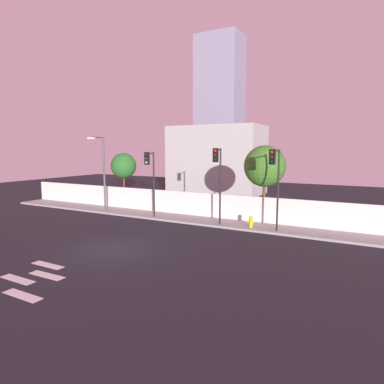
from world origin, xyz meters
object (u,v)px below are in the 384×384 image
Objects in this scene: fire_hydrant at (251,221)px; roadside_tree_leftmost at (124,166)px; traffic_light_left at (275,173)px; roadside_tree_midleft at (265,166)px; street_lamp_curbside at (102,167)px; traffic_light_center at (218,170)px; traffic_light_right at (150,170)px.

roadside_tree_leftmost is (-12.99, 2.86, 3.22)m from fire_hydrant.
roadside_tree_leftmost is at bearing 167.58° from fire_hydrant.
traffic_light_left is 0.92× the size of roadside_tree_midleft.
street_lamp_curbside is at bearing -179.69° from fire_hydrant.
traffic_light_center is at bearing -2.71° from street_lamp_curbside.
traffic_light_left is 3.84m from roadside_tree_midleft.
fire_hydrant is 0.16× the size of roadside_tree_leftmost.
street_lamp_curbside reaches higher than traffic_light_right.
street_lamp_curbside is 13.19m from fire_hydrant.
roadside_tree_leftmost is (-10.84, 3.43, -0.13)m from traffic_light_center.
traffic_light_left is at bearing -20.55° from fire_hydrant.
traffic_light_right is 0.88× the size of roadside_tree_midleft.
traffic_light_center is (-3.79, 0.04, 0.04)m from traffic_light_left.
roadside_tree_leftmost reaches higher than fire_hydrant.
fire_hydrant is (7.52, 0.67, -3.17)m from traffic_light_right.
street_lamp_curbside reaches higher than roadside_tree_leftmost.
traffic_light_center is 11.37m from roadside_tree_leftmost.
traffic_light_left is 6.59× the size of fire_hydrant.
traffic_light_right is at bearing -174.91° from fire_hydrant.
traffic_light_center is 5.37m from traffic_light_right.
roadside_tree_midleft is (7.53, 3.53, 0.32)m from traffic_light_right.
roadside_tree_leftmost is at bearing 166.63° from traffic_light_left.
street_lamp_curbside is 7.88× the size of fire_hydrant.
traffic_light_center reaches higher than roadside_tree_leftmost.
traffic_light_center is 4.01m from fire_hydrant.
traffic_light_right is 6.34× the size of fire_hydrant.
street_lamp_curbside is (-10.64, 0.50, -0.10)m from traffic_light_center.
roadside_tree_midleft is at bearing 57.74° from traffic_light_center.
traffic_light_center is 1.06× the size of traffic_light_right.
traffic_light_right reaches higher than fire_hydrant.
traffic_light_left reaches higher than fire_hydrant.
traffic_light_left is at bearing -0.66° from traffic_light_center.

